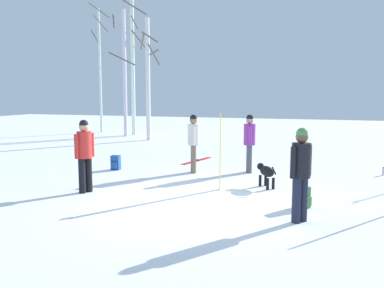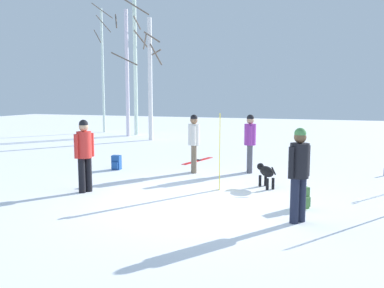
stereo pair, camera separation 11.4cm
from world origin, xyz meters
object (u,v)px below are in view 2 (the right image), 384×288
birch_tree_0 (103,69)px  person_1 (299,169)px  person_2 (84,151)px  person_3 (250,140)px  person_0 (194,140)px  dog (266,172)px  ski_pair_lying_0 (198,161)px  birch_tree_1 (127,71)px  backpack_0 (302,198)px  birch_tree_2 (136,66)px  birch_tree_3 (150,78)px  backpack_1 (116,163)px  ski_pair_planted_0 (220,152)px

birch_tree_0 → person_1: bearing=-47.9°
person_2 → birch_tree_0: 15.42m
person_2 → person_3: bearing=48.4°
person_0 → dog: bearing=-27.8°
ski_pair_lying_0 → birch_tree_1: 9.67m
person_1 → backpack_0: bearing=89.4°
birch_tree_0 → dog: bearing=-44.4°
ski_pair_lying_0 → birch_tree_2: (-6.11, 7.34, 3.85)m
person_1 → person_2: bearing=172.4°
person_0 → backpack_0: person_0 is taller
person_0 → birch_tree_3: size_ratio=0.29×
person_1 → birch_tree_3: bearing=126.2°
ski_pair_lying_0 → birch_tree_2: birch_tree_2 is taller
backpack_0 → backpack_1: same height
person_0 → backpack_1: size_ratio=3.90×
backpack_1 → birch_tree_0: birch_tree_0 is taller
ski_pair_lying_0 → backpack_1: size_ratio=4.02×
birch_tree_1 → birch_tree_3: size_ratio=1.13×
ski_pair_planted_0 → birch_tree_2: bearing=125.3°
ski_pair_lying_0 → birch_tree_3: size_ratio=0.29×
person_3 → dog: (0.74, -1.76, -0.59)m
dog → backpack_0: bearing=-58.6°
birch_tree_0 → birch_tree_1: birch_tree_0 is taller
birch_tree_0 → birch_tree_1: size_ratio=1.10×
dog → birch_tree_2: size_ratio=0.10×
dog → birch_tree_0: 16.48m
dog → birch_tree_2: birch_tree_2 is taller
ski_pair_planted_0 → birch_tree_0: birch_tree_0 is taller
person_1 → ski_pair_planted_0: bearing=136.5°
dog → backpack_0: (0.97, -1.59, -0.17)m
person_1 → birch_tree_1: birch_tree_1 is taller
person_3 → ski_pair_lying_0: person_3 is taller
person_3 → backpack_0: size_ratio=3.90×
person_0 → ski_pair_planted_0: 2.26m
person_2 → birch_tree_3: (-3.10, 10.30, 2.11)m
birch_tree_2 → birch_tree_3: 2.91m
backpack_0 → person_3: bearing=117.1°
backpack_0 → birch_tree_0: (-12.48, 12.87, 3.60)m
person_0 → dog: 2.66m
birch_tree_2 → backpack_1: bearing=-66.3°
backpack_0 → birch_tree_1: size_ratio=0.06×
person_0 → person_2: size_ratio=1.00×
ski_pair_planted_0 → birch_tree_1: birch_tree_1 is taller
ski_pair_planted_0 → birch_tree_3: bearing=123.6°
ski_pair_planted_0 → birch_tree_1: bearing=127.8°
person_3 → birch_tree_2: (-8.19, 8.77, 2.88)m
person_0 → birch_tree_2: bearing=125.5°
person_2 → ski_pair_lying_0: size_ratio=0.97×
person_3 → birch_tree_3: 9.43m
birch_tree_3 → birch_tree_2: bearing=131.9°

